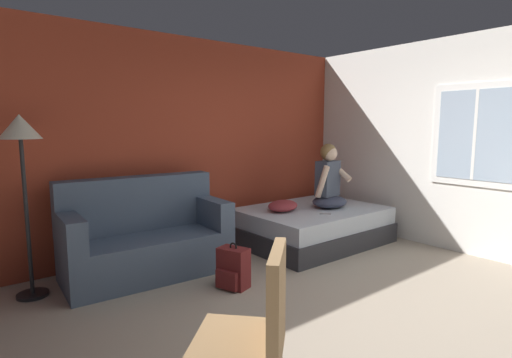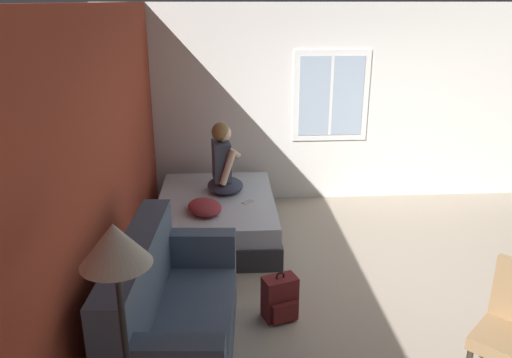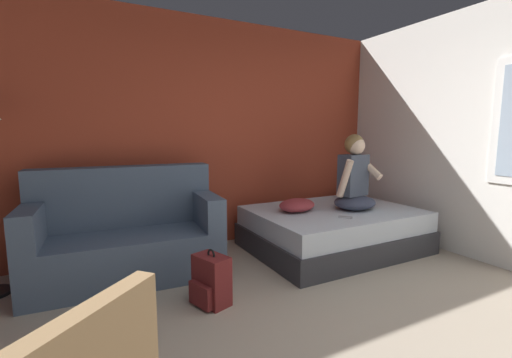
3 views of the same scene
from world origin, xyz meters
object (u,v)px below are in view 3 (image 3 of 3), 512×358
(couch, at_px, (127,235))
(person_seated, at_px, (354,179))
(backpack, at_px, (211,281))
(throw_pillow, at_px, (297,205))
(bed, at_px, (333,229))
(cell_phone, at_px, (345,217))

(couch, xyz_separation_m, person_seated, (2.47, -0.42, 0.44))
(backpack, distance_m, throw_pillow, 1.53)
(couch, bearing_deg, backpack, -60.87)
(bed, distance_m, throw_pillow, 0.55)
(couch, relative_size, cell_phone, 12.14)
(throw_pillow, height_order, cell_phone, throw_pillow)
(bed, bearing_deg, couch, 171.75)
(person_seated, bearing_deg, couch, 170.31)
(bed, xyz_separation_m, backpack, (-1.75, -0.59, -0.04))
(throw_pillow, relative_size, cell_phone, 3.33)
(throw_pillow, bearing_deg, cell_phone, -60.21)
(couch, height_order, backpack, couch)
(couch, bearing_deg, throw_pillow, -6.60)
(couch, bearing_deg, bed, -8.25)
(couch, height_order, throw_pillow, couch)
(bed, bearing_deg, throw_pillow, 165.05)
(backpack, bearing_deg, cell_phone, 7.74)
(person_seated, distance_m, cell_phone, 0.58)
(person_seated, distance_m, backpack, 2.12)
(bed, height_order, couch, couch)
(bed, xyz_separation_m, person_seated, (0.22, -0.10, 0.60))
(bed, height_order, throw_pillow, throw_pillow)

